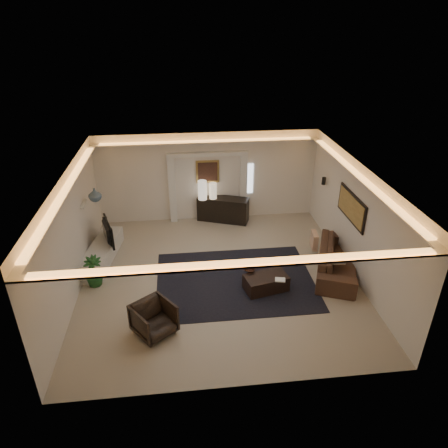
{
  "coord_description": "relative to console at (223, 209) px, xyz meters",
  "views": [
    {
      "loc": [
        -0.85,
        -8.68,
        6.14
      ],
      "look_at": [
        0.2,
        0.6,
        1.25
      ],
      "focal_mm": 32.48,
      "sensor_mm": 36.0,
      "label": 1
    }
  ],
  "objects": [
    {
      "name": "media_ledge",
      "position": [
        -3.62,
        -2.07,
        -0.17
      ],
      "size": [
        0.96,
        2.44,
        0.45
      ],
      "primitive_type": "cube",
      "rotation": [
        0.0,
        0.0,
        -0.16
      ],
      "color": "silver",
      "rests_on": "ground"
    },
    {
      "name": "magazine",
      "position": [
        0.93,
        -4.1,
        0.02
      ],
      "size": [
        0.28,
        0.23,
        0.03
      ],
      "primitive_type": "cube",
      "rotation": [
        0.0,
        0.0,
        -0.23
      ],
      "color": "white",
      "rests_on": "coffee_table"
    },
    {
      "name": "console",
      "position": [
        0.0,
        0.0,
        0.0
      ],
      "size": [
        1.72,
        1.06,
        0.82
      ],
      "primitive_type": "cube",
      "rotation": [
        0.0,
        0.0,
        -0.36
      ],
      "color": "black",
      "rests_on": "ground"
    },
    {
      "name": "ginger_jar",
      "position": [
        -3.62,
        -1.73,
        1.45
      ],
      "size": [
        0.46,
        0.46,
        0.36
      ],
      "primitive_type": "imported",
      "rotation": [
        0.0,
        0.0,
        -0.43
      ],
      "color": "#3F4B54",
      "rests_on": "wall_niche"
    },
    {
      "name": "ceiling",
      "position": [
        -0.47,
        -3.25,
        2.5
      ],
      "size": [
        7.0,
        7.0,
        0.0
      ],
      "primitive_type": "plane",
      "rotation": [
        3.14,
        0.0,
        0.0
      ],
      "color": "white",
      "rests_on": "ground"
    },
    {
      "name": "wall_back",
      "position": [
        -0.47,
        0.25,
        1.05
      ],
      "size": [
        7.0,
        0.0,
        7.0
      ],
      "primitive_type": "plane",
      "rotation": [
        1.57,
        0.0,
        0.0
      ],
      "color": "silver",
      "rests_on": "ground"
    },
    {
      "name": "painting_frame",
      "position": [
        -0.47,
        0.22,
        1.25
      ],
      "size": [
        0.74,
        0.04,
        0.74
      ],
      "primitive_type": "cube",
      "color": "tan",
      "rests_on": "wall_back"
    },
    {
      "name": "wall_right",
      "position": [
        3.03,
        -3.25,
        1.05
      ],
      "size": [
        0.0,
        7.0,
        7.0
      ],
      "primitive_type": "plane",
      "rotation": [
        1.57,
        0.0,
        -1.57
      ],
      "color": "silver",
      "rests_on": "ground"
    },
    {
      "name": "tv",
      "position": [
        -3.49,
        -1.84,
        0.37
      ],
      "size": [
        1.09,
        0.49,
        0.63
      ],
      "primitive_type": "imported",
      "rotation": [
        0.0,
        0.0,
        1.89
      ],
      "color": "black",
      "rests_on": "media_ledge"
    },
    {
      "name": "coffee_table",
      "position": [
        0.63,
        -3.9,
        -0.2
      ],
      "size": [
        1.15,
        0.79,
        0.39
      ],
      "primitive_type": "cube",
      "rotation": [
        0.0,
        0.0,
        0.23
      ],
      "color": "black",
      "rests_on": "ground"
    },
    {
      "name": "plant",
      "position": [
        -3.62,
        -3.21,
        0.0
      ],
      "size": [
        0.48,
        0.48,
        0.8
      ],
      "primitive_type": "imported",
      "rotation": [
        0.0,
        0.0,
        0.06
      ],
      "color": "#1E5120",
      "rests_on": "ground"
    },
    {
      "name": "sofa",
      "position": [
        2.68,
        -3.3,
        -0.04
      ],
      "size": [
        2.68,
        1.83,
        0.73
      ],
      "primitive_type": "imported",
      "rotation": [
        0.0,
        0.0,
        1.19
      ],
      "color": "black",
      "rests_on": "ground"
    },
    {
      "name": "armchair",
      "position": [
        -2.05,
        -5.14,
        -0.03
      ],
      "size": [
        1.11,
        1.11,
        0.73
      ],
      "primitive_type": "imported",
      "rotation": [
        0.0,
        0.0,
        0.64
      ],
      "color": "black",
      "rests_on": "ground"
    },
    {
      "name": "throw_blanket",
      "position": [
        2.42,
        -3.53,
        0.15
      ],
      "size": [
        0.61,
        0.52,
        0.06
      ],
      "primitive_type": "cube",
      "rotation": [
        0.0,
        0.0,
        -0.09
      ],
      "color": "white",
      "rests_on": "sofa"
    },
    {
      "name": "wall_sconce",
      "position": [
        2.91,
        -1.05,
        1.28
      ],
      "size": [
        0.12,
        0.12,
        0.22
      ],
      "primitive_type": "cylinder",
      "color": "black",
      "rests_on": "wall_right"
    },
    {
      "name": "art_panel_gold",
      "position": [
        2.98,
        -2.95,
        1.3
      ],
      "size": [
        0.02,
        1.5,
        0.62
      ],
      "primitive_type": "cube",
      "color": "tan",
      "rests_on": "wall_right"
    },
    {
      "name": "alcove_header",
      "position": [
        -0.47,
        0.15,
        1.85
      ],
      "size": [
        2.52,
        0.2,
        0.12
      ],
      "primitive_type": "cube",
      "color": "silver",
      "rests_on": "wall_back"
    },
    {
      "name": "wall_niche",
      "position": [
        -3.91,
        -1.85,
        1.25
      ],
      "size": [
        0.1,
        0.55,
        0.04
      ],
      "primitive_type": "cube",
      "color": "silver",
      "rests_on": "wall_left"
    },
    {
      "name": "pilaster_left",
      "position": [
        -1.62,
        0.15,
        0.7
      ],
      "size": [
        0.22,
        0.2,
        2.2
      ],
      "primitive_type": "cube",
      "color": "silver",
      "rests_on": "ground"
    },
    {
      "name": "bowl",
      "position": [
        0.27,
        -3.63,
        0.04
      ],
      "size": [
        0.34,
        0.34,
        0.07
      ],
      "primitive_type": "imported",
      "rotation": [
        0.0,
        0.0,
        -0.25
      ],
      "color": "black",
      "rests_on": "coffee_table"
    },
    {
      "name": "floor",
      "position": [
        -0.47,
        -3.25,
        -0.4
      ],
      "size": [
        7.0,
        7.0,
        0.0
      ],
      "primitive_type": "plane",
      "color": "#A59B86",
      "rests_on": "ground"
    },
    {
      "name": "lamp_right",
      "position": [
        -0.32,
        0.0,
        0.69
      ],
      "size": [
        0.3,
        0.3,
        0.52
      ],
      "primitive_type": "cylinder",
      "rotation": [
        0.0,
        0.0,
        0.36
      ],
      "color": "beige",
      "rests_on": "console"
    },
    {
      "name": "cove_soffit",
      "position": [
        -0.47,
        -3.25,
        2.22
      ],
      "size": [
        7.0,
        7.0,
        0.04
      ],
      "primitive_type": "cube",
      "color": "silver",
      "rests_on": "ceiling"
    },
    {
      "name": "area_rug",
      "position": [
        -0.07,
        -3.45,
        -0.39
      ],
      "size": [
        4.0,
        3.0,
        0.01
      ],
      "primitive_type": "cube",
      "color": "black",
      "rests_on": "ground"
    },
    {
      "name": "figurine",
      "position": [
        -3.62,
        -0.97,
        0.24
      ],
      "size": [
        0.17,
        0.17,
        0.36
      ],
      "primitive_type": "cylinder",
      "rotation": [
        0.0,
        0.0,
        -0.32
      ],
      "color": "black",
      "rests_on": "media_ledge"
    },
    {
      "name": "pilaster_right",
      "position": [
        0.68,
        0.15,
        0.7
      ],
      "size": [
        0.22,
        0.2,
        2.2
      ],
      "primitive_type": "cube",
      "color": "silver",
      "rests_on": "ground"
    },
    {
      "name": "wall_front",
      "position": [
        -0.47,
        -6.75,
        1.05
      ],
      "size": [
        7.0,
        0.0,
        7.0
      ],
      "primitive_type": "plane",
      "rotation": [
        -1.57,
        0.0,
        0.0
      ],
      "color": "silver",
      "rests_on": "ground"
    },
    {
      "name": "art_panel_frame",
      "position": [
        3.0,
        -2.95,
        1.3
      ],
      "size": [
        0.04,
        1.64,
        0.74
      ],
      "primitive_type": "cube",
      "color": "black",
      "rests_on": "wall_right"
    },
    {
      "name": "daylight_slit",
      "position": [
        0.88,
        0.23,
        0.95
      ],
      "size": [
        0.25,
        0.03,
        1.0
      ],
      "primitive_type": "cube",
      "color": "white",
      "rests_on": "wall_back"
    },
    {
      "name": "painting_canvas",
      "position": [
        -0.47,
        0.19,
        1.25
      ],
      "size": [
        0.62,
        0.02,
        0.62
      ],
      "primitive_type": "cube",
      "color": "#4C2D1E",
      "rests_on": "wall_back"
    },
    {
      "name": "throw_pillow",
      "position": [
        2.25,
        -2.56,
        0.15
      ],
      "size": [
        0.19,
        0.47,
        0.45
      ],
      "primitive_type": "cube",
      "rotation": [
        0.0,
        0.0,
        -0.12
      ],
      "color": "tan",
      "rests_on": "sofa"
    },
    {
      "name": "lamp_left",
      "position": [
        -0.67,
        -0.03,
        0.69
      ],
      "size": [
        0.3,
        0.3,
        0.63
      ],
      "primitive_type": "cylinder",
      "rotation": [
        0.0,
        0.0,
        0.06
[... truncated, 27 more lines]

